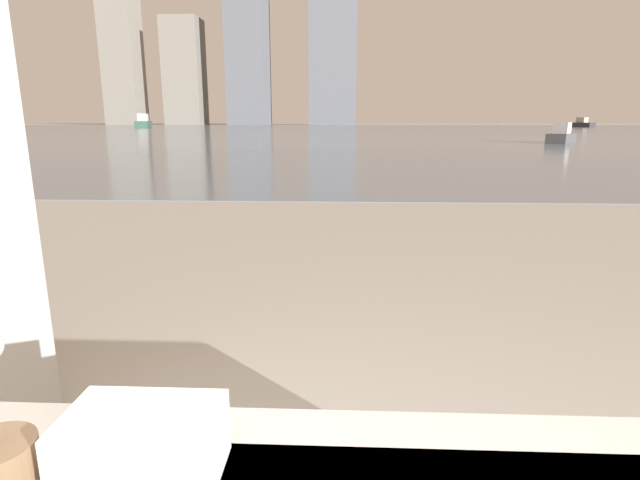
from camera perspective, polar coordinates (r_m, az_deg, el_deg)
name	(u,v)px	position (r m, az deg, el deg)	size (l,w,h in m)	color
towel_stack	(144,445)	(0.95, -19.52, -21.23)	(0.26, 0.17, 0.12)	white
harbor_water	(342,129)	(61.88, 2.47, 12.53)	(180.00, 110.00, 0.01)	slate
harbor_boat_1	(561,136)	(27.62, 25.87, 10.67)	(2.21, 2.69, 0.99)	#4C4C51
harbor_boat_2	(143,123)	(82.26, -19.54, 12.54)	(3.01, 5.63, 2.01)	#335647
harbor_boat_4	(582,124)	(90.21, 27.73, 11.69)	(2.94, 4.16, 1.49)	#2D2D33
skyline_tower_1	(185,72)	(123.71, -15.21, 17.99)	(8.16, 8.14, 23.23)	gray
skyline_tower_2	(247,15)	(121.87, -8.31, 24.08)	(8.08, 13.62, 47.24)	slate
skyline_tower_3	(333,10)	(120.18, 1.51, 24.77)	(10.51, 6.98, 48.92)	slate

